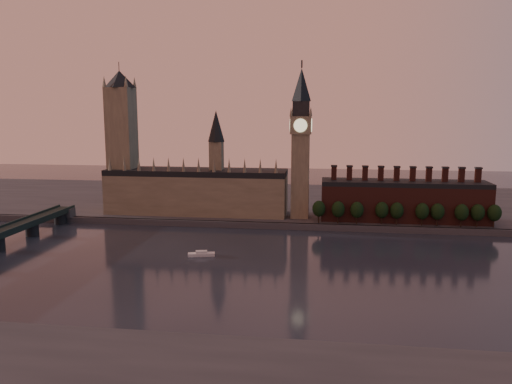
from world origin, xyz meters
TOP-DOWN VIEW (x-y plane):
  - ground at (0.00, 0.00)m, footprint 900.00×900.00m
  - north_bank at (0.00, 178.04)m, footprint 900.00×182.00m
  - palace_of_westminster at (-64.41, 114.91)m, footprint 130.00×30.30m
  - victoria_tower at (-120.00, 115.00)m, footprint 24.00×24.00m
  - big_ben at (10.00, 110.00)m, footprint 15.00×15.00m
  - chimney_block at (80.00, 110.00)m, footprint 110.00×25.00m
  - embankment_tree_0 at (23.33, 94.36)m, footprint 8.60×8.60m
  - embankment_tree_1 at (36.00, 93.86)m, footprint 8.60×8.60m
  - embankment_tree_2 at (48.16, 93.71)m, footprint 8.60×8.60m
  - embankment_tree_3 at (64.30, 95.44)m, footprint 8.60×8.60m
  - embankment_tree_4 at (73.78, 94.95)m, footprint 8.60×8.60m
  - embankment_tree_5 at (89.68, 94.67)m, footprint 8.60×8.60m
  - embankment_tree_6 at (99.23, 94.77)m, footprint 8.60×8.60m
  - embankment_tree_7 at (114.02, 94.35)m, footprint 8.60×8.60m
  - embankment_tree_8 at (123.99, 95.18)m, footprint 8.60×8.60m
  - embankment_tree_9 at (134.17, 95.15)m, footprint 8.60×8.60m
  - river_boat at (-38.75, 21.55)m, footprint 14.93×7.21m

SIDE VIEW (x-z plane):
  - ground at x=0.00m, z-range 0.00..0.00m
  - river_boat at x=-38.75m, z-range -0.34..2.54m
  - north_bank at x=0.00m, z-range 0.00..4.00m
  - embankment_tree_0 at x=23.33m, z-range 6.03..20.91m
  - embankment_tree_1 at x=36.00m, z-range 6.03..20.91m
  - embankment_tree_2 at x=48.16m, z-range 6.03..20.91m
  - embankment_tree_3 at x=64.30m, z-range 6.03..20.91m
  - embankment_tree_4 at x=73.78m, z-range 6.03..20.91m
  - embankment_tree_5 at x=89.68m, z-range 6.03..20.91m
  - embankment_tree_6 at x=99.23m, z-range 6.03..20.91m
  - embankment_tree_7 at x=114.02m, z-range 6.03..20.91m
  - embankment_tree_8 at x=123.99m, z-range 6.03..20.91m
  - embankment_tree_9 at x=134.17m, z-range 6.03..20.91m
  - chimney_block at x=80.00m, z-range -0.68..36.32m
  - palace_of_westminster at x=-64.41m, z-range -15.37..58.63m
  - big_ben at x=10.00m, z-range 3.33..110.33m
  - victoria_tower at x=-120.00m, z-range 5.09..113.09m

